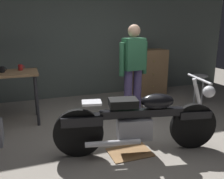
{
  "coord_description": "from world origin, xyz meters",
  "views": [
    {
      "loc": [
        -1.24,
        -2.82,
        1.64
      ],
      "look_at": [
        0.02,
        0.7,
        0.65
      ],
      "focal_mm": 38.43,
      "sensor_mm": 36.0,
      "label": 1
    }
  ],
  "objects": [
    {
      "name": "mug_black_matte",
      "position": [
        -1.63,
        1.46,
        0.95
      ],
      "size": [
        0.11,
        0.08,
        0.1
      ],
      "color": "black",
      "rests_on": "workbench"
    },
    {
      "name": "motorcycle",
      "position": [
        0.08,
        -0.19,
        0.45
      ],
      "size": [
        2.16,
        0.74,
        1.0
      ],
      "rotation": [
        0.0,
        0.0,
        -0.2
      ],
      "color": "black",
      "rests_on": "ground_plane"
    },
    {
      "name": "drip_tray",
      "position": [
        -0.04,
        -0.18,
        0.01
      ],
      "size": [
        0.56,
        0.4,
        0.01
      ],
      "primitive_type": "cube",
      "color": "olive",
      "rests_on": "ground_plane"
    },
    {
      "name": "back_wall",
      "position": [
        0.0,
        2.8,
        1.55
      ],
      "size": [
        8.0,
        0.12,
        3.1
      ],
      "primitive_type": "cube",
      "color": "#56605B",
      "rests_on": "ground_plane"
    },
    {
      "name": "shop_stool",
      "position": [
        2.18,
        1.21,
        0.5
      ],
      "size": [
        0.32,
        0.32,
        0.64
      ],
      "color": "#B2B2B7",
      "rests_on": "ground_plane"
    },
    {
      "name": "ground_plane",
      "position": [
        0.0,
        0.0,
        0.0
      ],
      "size": [
        12.0,
        12.0,
        0.0
      ],
      "primitive_type": "plane",
      "color": "gray"
    },
    {
      "name": "person_standing",
      "position": [
        0.56,
        1.06,
        0.93
      ],
      "size": [
        0.57,
        0.27,
        1.67
      ],
      "rotation": [
        0.0,
        0.0,
        3.28
      ],
      "color": "#574A80",
      "rests_on": "ground_plane"
    },
    {
      "name": "wooden_dresser",
      "position": [
        1.55,
        2.3,
        0.55
      ],
      "size": [
        0.8,
        0.47,
        1.1
      ],
      "color": "#99724C",
      "rests_on": "ground_plane"
    },
    {
      "name": "mug_red_diner",
      "position": [
        -1.35,
        1.58,
        0.95
      ],
      "size": [
        0.11,
        0.07,
        0.1
      ],
      "color": "red",
      "rests_on": "workbench"
    }
  ]
}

